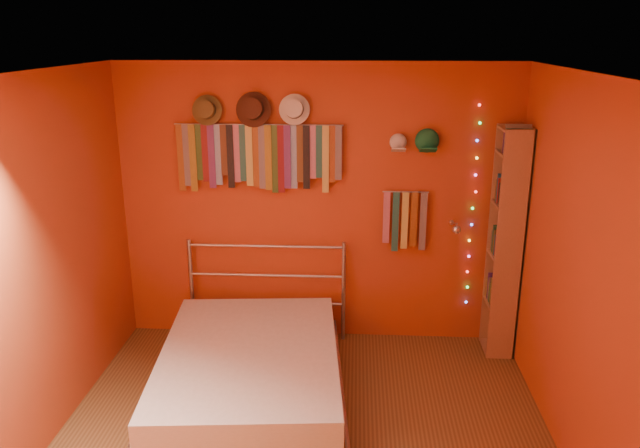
% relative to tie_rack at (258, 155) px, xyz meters
% --- Properties ---
extents(back_wall, '(3.50, 0.02, 2.50)m').
position_rel_tie_rack_xyz_m(back_wall, '(0.51, 0.07, -0.47)').
color(back_wall, '#A22D1A').
rests_on(back_wall, ground).
extents(right_wall, '(0.02, 3.50, 2.50)m').
position_rel_tie_rack_xyz_m(right_wall, '(2.26, -1.68, -0.47)').
color(right_wall, '#A22D1A').
rests_on(right_wall, ground).
extents(left_wall, '(0.02, 3.50, 2.50)m').
position_rel_tie_rack_xyz_m(left_wall, '(-1.24, -1.68, -0.47)').
color(left_wall, '#A22D1A').
rests_on(left_wall, ground).
extents(ceiling, '(3.50, 3.50, 0.02)m').
position_rel_tie_rack_xyz_m(ceiling, '(0.51, -1.68, 0.78)').
color(ceiling, white).
rests_on(ceiling, back_wall).
extents(tie_rack, '(1.45, 0.03, 0.60)m').
position_rel_tie_rack_xyz_m(tie_rack, '(0.00, 0.00, 0.00)').
color(tie_rack, '#A9A9AE').
rests_on(tie_rack, back_wall).
extents(small_tie_rack, '(0.40, 0.03, 0.55)m').
position_rel_tie_rack_xyz_m(small_tie_rack, '(1.28, 0.00, -0.55)').
color(small_tie_rack, '#A9A9AE').
rests_on(small_tie_rack, back_wall).
extents(fedora_olive, '(0.26, 0.14, 0.25)m').
position_rel_tie_rack_xyz_m(fedora_olive, '(-0.42, -0.03, 0.38)').
color(fedora_olive, brown).
rests_on(fedora_olive, back_wall).
extents(fedora_brown, '(0.30, 0.16, 0.29)m').
position_rel_tie_rack_xyz_m(fedora_brown, '(-0.03, -0.03, 0.39)').
color(fedora_brown, '#432218').
rests_on(fedora_brown, back_wall).
extents(fedora_white, '(0.26, 0.14, 0.26)m').
position_rel_tie_rack_xyz_m(fedora_white, '(0.32, -0.03, 0.39)').
color(fedora_white, silver).
rests_on(fedora_white, back_wall).
extents(cap_white, '(0.16, 0.20, 0.16)m').
position_rel_tie_rack_xyz_m(cap_white, '(1.20, 0.01, 0.12)').
color(cap_white, white).
rests_on(cap_white, back_wall).
extents(cap_green, '(0.19, 0.24, 0.19)m').
position_rel_tie_rack_xyz_m(cap_green, '(1.44, 0.01, 0.13)').
color(cap_green, '#1A7542').
rests_on(cap_green, back_wall).
extents(fairy_lights, '(0.05, 0.02, 1.80)m').
position_rel_tie_rack_xyz_m(fairy_lights, '(1.86, 0.03, -0.46)').
color(fairy_lights, '#FF3333').
rests_on(fairy_lights, back_wall).
extents(reading_lamp, '(0.08, 0.33, 0.10)m').
position_rel_tie_rack_xyz_m(reading_lamp, '(1.69, -0.19, -0.57)').
color(reading_lamp, '#A9A9AE').
rests_on(reading_lamp, back_wall).
extents(bookshelf, '(0.25, 0.34, 2.00)m').
position_rel_tie_rack_xyz_m(bookshelf, '(2.16, -0.15, -0.70)').
color(bookshelf, '#9D6947').
rests_on(bookshelf, ground).
extents(bed, '(1.59, 2.02, 0.95)m').
position_rel_tie_rack_xyz_m(bed, '(0.05, -1.03, -1.50)').
color(bed, '#A9A9AE').
rests_on(bed, ground).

